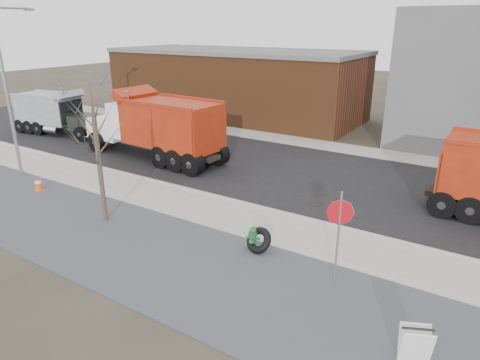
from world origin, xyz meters
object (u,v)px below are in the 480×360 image
Objects in this scene: truck_tire at (259,240)px; dump_truck_grey at (56,112)px; stop_sign at (339,222)px; dump_truck_red_b at (156,125)px; fire_hydrant at (253,239)px; sandwich_board at (415,346)px.

dump_truck_grey reaches higher than truck_tire.
dump_truck_grey is (-22.46, 6.99, -0.38)m from stop_sign.
truck_tire is 0.15× the size of dump_truck_grey.
dump_truck_grey is at bearing -0.58° from dump_truck_red_b.
fire_hydrant is 20.59m from dump_truck_grey.
stop_sign is 14.30m from dump_truck_red_b.
dump_truck_grey is (-9.66, 0.62, -0.38)m from dump_truck_red_b.
fire_hydrant is at bearing -26.30° from dump_truck_grey.
sandwich_board is 17.68m from dump_truck_red_b.
dump_truck_red_b is at bearing 133.41° from fire_hydrant.
fire_hydrant is 3.40m from stop_sign.
sandwich_board is 0.14× the size of dump_truck_grey.
dump_truck_grey is (-19.68, 6.62, 1.14)m from truck_tire.
fire_hydrant is 6.17m from sandwich_board.
sandwich_board is at bearing -24.94° from truck_tire.
sandwich_board is at bearing -39.11° from fire_hydrant.
dump_truck_red_b is at bearing -11.19° from dump_truck_grey.
stop_sign is 3.68m from sandwich_board.
stop_sign reaches higher than fire_hydrant.
fire_hydrant is at bearing -178.93° from truck_tire.
stop_sign is at bearing 116.32° from sandwich_board.
fire_hydrant is 0.81× the size of truck_tire.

